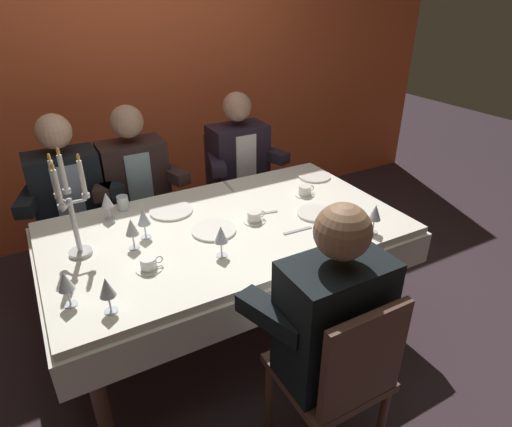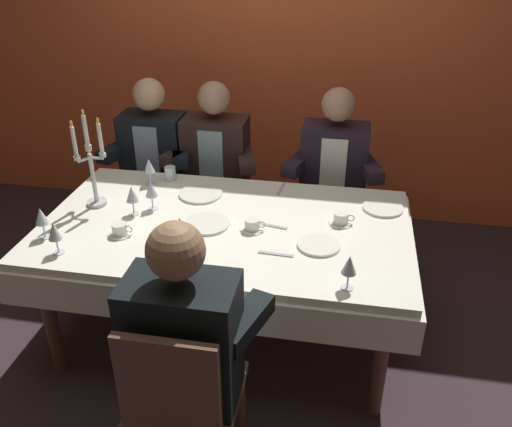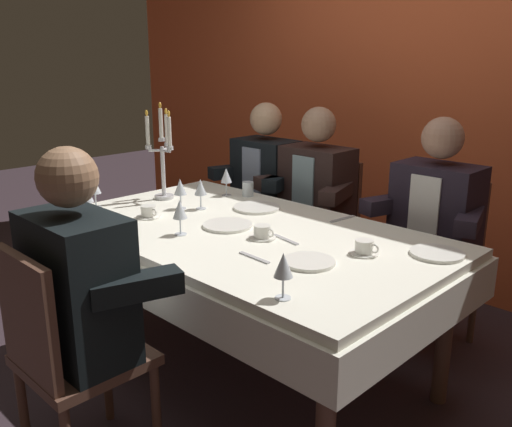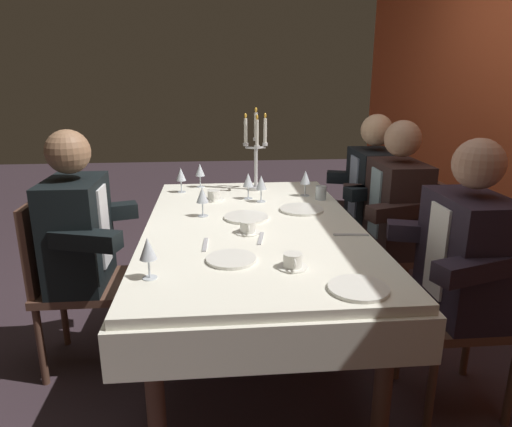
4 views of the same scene
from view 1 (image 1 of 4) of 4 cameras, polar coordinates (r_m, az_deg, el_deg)
The scene contains 26 objects.
ground_plane at distance 2.81m, azimuth -3.42°, elevation -14.81°, with size 12.00×12.00×0.00m, color #35282F.
back_wall at distance 3.68m, azimuth -16.06°, elevation 18.28°, with size 6.00×0.12×2.70m, color #E45E32.
dining_table at distance 2.43m, azimuth -3.83°, elevation -3.97°, with size 1.94×1.14×0.74m.
candelabra at distance 2.17m, azimuth -23.21°, elevation 0.35°, with size 0.15×0.17×0.54m.
dinner_plate_0 at distance 2.54m, azimuth -11.13°, elevation 0.37°, with size 0.25×0.25×0.01m, color white.
dinner_plate_1 at distance 2.99m, azimuth 7.72°, elevation 4.90°, with size 0.22×0.22×0.01m, color white.
dinner_plate_2 at distance 2.49m, azimuth 7.81°, elevation 0.04°, with size 0.21×0.21×0.01m, color white.
dinner_plate_3 at distance 2.31m, azimuth -5.59°, elevation -2.20°, with size 0.24×0.24×0.01m, color white.
wine_glass_0 at distance 2.19m, azimuth -16.12°, elevation -1.84°, with size 0.07×0.07×0.16m.
wine_glass_1 at distance 2.27m, azimuth -14.65°, elevation -0.57°, with size 0.07×0.07×0.16m.
wine_glass_2 at distance 2.05m, azimuth -4.67°, elevation -2.89°, with size 0.07×0.07×0.16m.
wine_glass_3 at distance 2.51m, azimuth -19.13°, elevation 1.62°, with size 0.07×0.07×0.16m.
wine_glass_4 at distance 1.90m, azimuth -23.91°, elevation -8.29°, with size 0.07×0.07×0.16m.
wine_glass_5 at distance 2.32m, azimuth 15.47°, elevation 0.03°, with size 0.07×0.07×0.16m.
wine_glass_6 at distance 1.80m, azimuth -19.13°, elevation -9.28°, with size 0.07×0.07×0.16m.
water_tumbler_0 at distance 2.62m, azimuth -17.18°, elevation 1.35°, with size 0.07×0.07×0.08m, color silver.
coffee_cup_0 at distance 2.06m, azimuth -13.96°, elevation -6.51°, with size 0.13×0.12×0.06m.
coffee_cup_1 at distance 2.38m, azimuth -0.21°, elevation -0.49°, with size 0.13×0.12×0.06m.
coffee_cup_2 at distance 2.71m, azimuth 6.48°, elevation 2.97°, with size 0.13×0.12×0.06m.
spoon_0 at distance 2.82m, azimuth -3.64°, elevation 3.64°, with size 0.17×0.02×0.01m, color #B7B7BC.
spoon_1 at distance 2.31m, azimuth 5.54°, elevation -2.25°, with size 0.17×0.02×0.01m, color #B7B7BC.
fork_2 at distance 2.48m, azimuth 0.99°, elevation 0.03°, with size 0.17×0.02×0.01m, color #B7B7BC.
seated_diner_0 at distance 3.00m, azimuth -23.68°, elevation 2.60°, with size 0.63×0.48×1.24m.
seated_diner_1 at distance 3.06m, azimuth -15.72°, elevation 4.40°, with size 0.63×0.48×1.24m.
seated_diner_2 at distance 1.78m, azimuth 10.28°, elevation -13.64°, with size 0.63×0.48×1.24m.
seated_diner_3 at distance 3.30m, azimuth -2.43°, elevation 7.19°, with size 0.63×0.48×1.24m.
Camera 1 is at (-0.86, -1.88, 1.90)m, focal length 30.27 mm.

